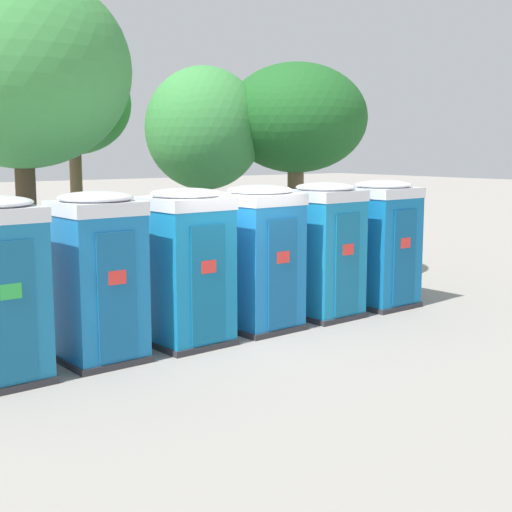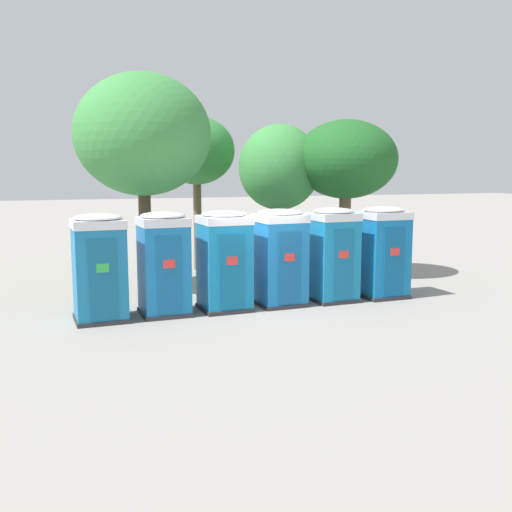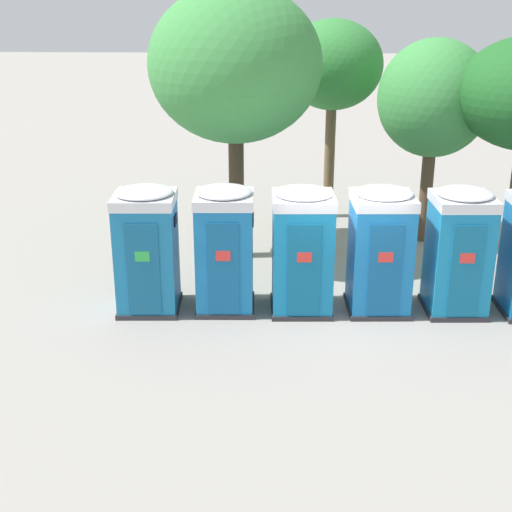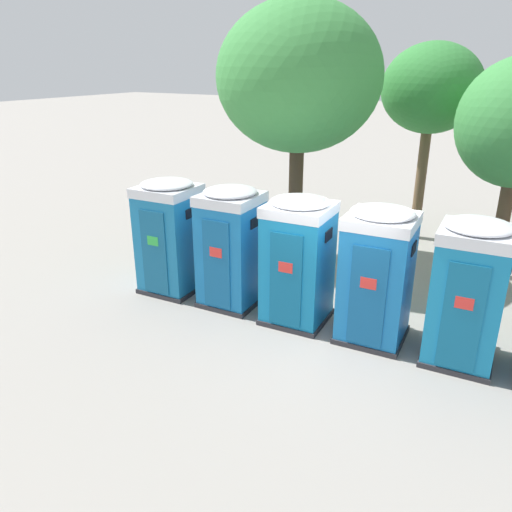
{
  "view_description": "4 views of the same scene",
  "coord_description": "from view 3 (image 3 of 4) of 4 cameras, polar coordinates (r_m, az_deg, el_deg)",
  "views": [
    {
      "loc": [
        -6.7,
        -9.65,
        3.15
      ],
      "look_at": [
        0.64,
        0.03,
        1.32
      ],
      "focal_mm": 50.0,
      "sensor_mm": 36.0,
      "label": 1
    },
    {
      "loc": [
        -4.93,
        -14.34,
        3.55
      ],
      "look_at": [
        0.08,
        0.02,
        1.35
      ],
      "focal_mm": 42.0,
      "sensor_mm": 36.0,
      "label": 2
    },
    {
      "loc": [
        -1.12,
        -13.19,
        6.14
      ],
      "look_at": [
        -1.68,
        -0.02,
        1.15
      ],
      "focal_mm": 50.0,
      "sensor_mm": 36.0,
      "label": 3
    },
    {
      "loc": [
        2.97,
        -8.16,
        4.86
      ],
      "look_at": [
        -1.69,
        -0.02,
        1.2
      ],
      "focal_mm": 35.0,
      "sensor_mm": 36.0,
      "label": 4
    }
  ],
  "objects": [
    {
      "name": "portapotty_4",
      "position": [
        14.55,
        15.91,
        0.41
      ],
      "size": [
        1.21,
        1.25,
        2.54
      ],
      "color": "#2D2D33",
      "rests_on": "ground"
    },
    {
      "name": "ground_plane",
      "position": [
        14.59,
        6.64,
        -4.3
      ],
      "size": [
        120.0,
        120.0,
        0.0
      ],
      "primitive_type": "plane",
      "color": "gray"
    },
    {
      "name": "portapotty_3",
      "position": [
        14.25,
        9.91,
        0.49
      ],
      "size": [
        1.27,
        1.26,
        2.54
      ],
      "color": "#2D2D33",
      "rests_on": "ground"
    },
    {
      "name": "portapotty_1",
      "position": [
        14.12,
        -2.52,
        0.59
      ],
      "size": [
        1.2,
        1.24,
        2.54
      ],
      "color": "#2D2D33",
      "rests_on": "ground"
    },
    {
      "name": "street_tree_1",
      "position": [
        19.65,
        6.17,
        14.85
      ],
      "size": [
        2.66,
        2.66,
        5.39
      ],
      "color": "brown",
      "rests_on": "ground"
    },
    {
      "name": "portapotty_2",
      "position": [
        14.07,
        3.73,
        0.49
      ],
      "size": [
        1.27,
        1.25,
        2.54
      ],
      "color": "#2D2D33",
      "rests_on": "ground"
    },
    {
      "name": "street_tree_2",
      "position": [
        16.33,
        -1.68,
        14.99
      ],
      "size": [
        3.87,
        3.87,
        6.26
      ],
      "color": "#4C3826",
      "rests_on": "ground"
    },
    {
      "name": "portapotty_0",
      "position": [
        14.24,
        -8.72,
        0.55
      ],
      "size": [
        1.26,
        1.25,
        2.54
      ],
      "color": "#2D2D33",
      "rests_on": "ground"
    },
    {
      "name": "street_tree_0",
      "position": [
        18.12,
        14.06,
        12.06
      ],
      "size": [
        2.73,
        2.73,
        5.04
      ],
      "color": "brown",
      "rests_on": "ground"
    }
  ]
}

